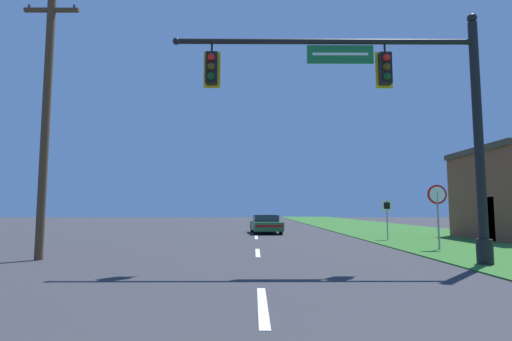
{
  "coord_description": "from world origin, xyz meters",
  "views": [
    {
      "loc": [
        -0.15,
        -0.75,
        1.58
      ],
      "look_at": [
        0.0,
        24.47,
        4.04
      ],
      "focal_mm": 28.0,
      "sensor_mm": 36.0,
      "label": 1
    }
  ],
  "objects_px": {
    "utility_pole_near": "(46,113)",
    "signal_mast": "(401,110)",
    "stop_sign": "(437,202)",
    "route_sign_post": "(387,210)",
    "car_ahead": "(266,224)"
  },
  "relations": [
    {
      "from": "utility_pole_near",
      "to": "signal_mast",
      "type": "bearing_deg",
      "value": -6.84
    },
    {
      "from": "stop_sign",
      "to": "route_sign_post",
      "type": "distance_m",
      "value": 4.96
    },
    {
      "from": "signal_mast",
      "to": "route_sign_post",
      "type": "xyz_separation_m",
      "value": [
        2.54,
        9.13,
        -2.95
      ]
    },
    {
      "from": "signal_mast",
      "to": "car_ahead",
      "type": "bearing_deg",
      "value": 102.83
    },
    {
      "from": "signal_mast",
      "to": "route_sign_post",
      "type": "height_order",
      "value": "signal_mast"
    },
    {
      "from": "car_ahead",
      "to": "stop_sign",
      "type": "bearing_deg",
      "value": -60.28
    },
    {
      "from": "car_ahead",
      "to": "signal_mast",
      "type": "bearing_deg",
      "value": -77.17
    },
    {
      "from": "stop_sign",
      "to": "utility_pole_near",
      "type": "distance_m",
      "value": 14.51
    },
    {
      "from": "utility_pole_near",
      "to": "car_ahead",
      "type": "bearing_deg",
      "value": 61.78
    },
    {
      "from": "signal_mast",
      "to": "car_ahead",
      "type": "distance_m",
      "value": 16.25
    },
    {
      "from": "stop_sign",
      "to": "signal_mast",
      "type": "bearing_deg",
      "value": -124.59
    },
    {
      "from": "signal_mast",
      "to": "utility_pole_near",
      "type": "xyz_separation_m",
      "value": [
        -11.05,
        1.33,
        0.22
      ]
    },
    {
      "from": "stop_sign",
      "to": "route_sign_post",
      "type": "xyz_separation_m",
      "value": [
        -0.34,
        4.94,
        -0.34
      ]
    },
    {
      "from": "route_sign_post",
      "to": "utility_pole_near",
      "type": "relative_size",
      "value": 0.22
    },
    {
      "from": "signal_mast",
      "to": "stop_sign",
      "type": "xyz_separation_m",
      "value": [
        2.89,
        4.19,
        -2.62
      ]
    }
  ]
}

